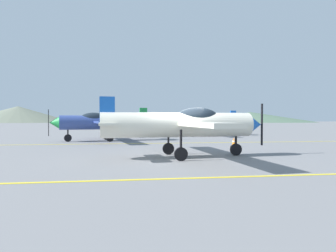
# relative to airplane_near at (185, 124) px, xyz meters

# --- Properties ---
(ground_plane) EXTENTS (400.00, 400.00, 0.00)m
(ground_plane) POSITION_rel_airplane_near_xyz_m (-0.23, -0.10, -1.53)
(ground_plane) COLOR slate
(apron_line_near) EXTENTS (80.00, 0.16, 0.01)m
(apron_line_near) POSITION_rel_airplane_near_xyz_m (-0.23, -4.62, -1.52)
(apron_line_near) COLOR yellow
(apron_line_near) RESTS_ON ground_plane
(apron_line_far) EXTENTS (80.00, 0.16, 0.01)m
(apron_line_far) POSITION_rel_airplane_near_xyz_m (-0.23, 7.59, -1.52)
(apron_line_far) COLOR yellow
(apron_line_far) RESTS_ON ground_plane
(airplane_near) EXTENTS (7.91, 9.09, 2.72)m
(airplane_near) POSITION_rel_airplane_near_xyz_m (0.00, 0.00, 0.00)
(airplane_near) COLOR silver
(airplane_near) RESTS_ON ground_plane
(airplane_mid) EXTENTS (7.95, 9.06, 2.72)m
(airplane_mid) POSITION_rel_airplane_near_xyz_m (-4.77, 10.57, 0.00)
(airplane_mid) COLOR #33478C
(airplane_mid) RESTS_ON ground_plane
(airplane_far) EXTENTS (7.87, 9.06, 2.72)m
(airplane_far) POSITION_rel_airplane_near_xyz_m (5.41, 17.21, 0.00)
(airplane_far) COLOR white
(airplane_far) RESTS_ON ground_plane
(traffic_cone_front) EXTENTS (0.36, 0.36, 0.59)m
(traffic_cone_front) POSITION_rel_airplane_near_xyz_m (4.03, 4.37, -1.24)
(traffic_cone_front) COLOR black
(traffic_cone_front) RESTS_ON ground_plane
(hill_left) EXTENTS (60.32, 60.32, 9.19)m
(hill_left) POSITION_rel_airplane_near_xyz_m (-65.14, 156.80, 3.06)
(hill_left) COLOR slate
(hill_left) RESTS_ON ground_plane
(hill_centerleft) EXTENTS (78.39, 78.39, 6.43)m
(hill_centerleft) POSITION_rel_airplane_near_xyz_m (73.92, 158.94, 1.68)
(hill_centerleft) COLOR #4C6651
(hill_centerleft) RESTS_ON ground_plane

